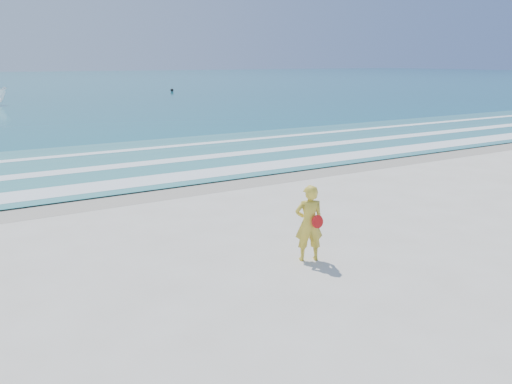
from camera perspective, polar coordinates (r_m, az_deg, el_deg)
ground at (r=9.03m, az=12.26°, el=-11.95°), size 400.00×400.00×0.00m
wet_sand at (r=16.35m, az=-9.48°, el=0.39°), size 400.00×2.40×0.00m
shallow at (r=20.98m, az=-14.47°, el=3.43°), size 400.00×10.00×0.01m
foam_near at (r=17.53m, az=-11.03°, el=1.46°), size 400.00×1.40×0.01m
foam_mid at (r=20.23m, az=-13.82°, el=3.08°), size 400.00×0.90×0.01m
foam_far at (r=23.36m, az=-16.21°, el=4.45°), size 400.00×0.60×0.01m
buoy at (r=67.63m, az=-9.59°, el=11.41°), size 0.42×0.42×0.42m
woman at (r=10.24m, az=6.07°, el=-3.55°), size 0.69×0.58×1.60m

